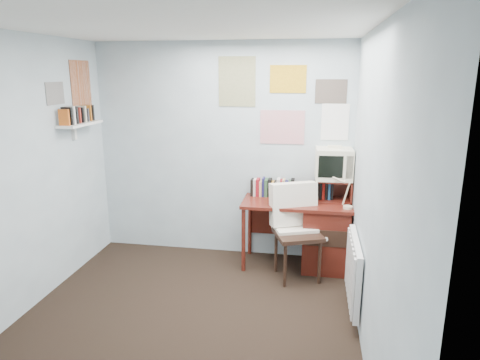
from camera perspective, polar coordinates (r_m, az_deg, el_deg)
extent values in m
plane|color=black|center=(3.91, -7.92, -19.38)|extent=(3.50, 3.50, 0.00)
cube|color=silver|center=(5.04, -2.40, 3.83)|extent=(3.00, 0.02, 2.50)
cube|color=silver|center=(4.11, -28.92, -0.33)|extent=(0.02, 3.50, 2.50)
cube|color=silver|center=(3.25, 17.36, -2.63)|extent=(0.02, 3.50, 2.50)
cube|color=white|center=(3.28, -9.50, 20.04)|extent=(3.00, 3.50, 0.02)
cube|color=#571C14|center=(4.78, 7.58, -3.11)|extent=(1.20, 0.55, 0.03)
cube|color=#571C14|center=(4.91, 11.31, -7.51)|extent=(0.50, 0.50, 0.72)
cylinder|color=#571C14|center=(4.74, 0.46, -8.02)|extent=(0.04, 0.04, 0.72)
cylinder|color=#571C14|center=(5.17, 1.31, -6.07)|extent=(0.04, 0.04, 0.72)
cube|color=#571C14|center=(5.14, 4.78, -5.60)|extent=(0.64, 0.02, 0.30)
cube|color=black|center=(4.58, 7.72, -7.24)|extent=(0.64, 0.63, 0.98)
cube|color=#BA130C|center=(4.60, 14.31, -1.55)|extent=(0.26, 0.23, 0.36)
cube|color=#571C14|center=(4.86, 12.29, -1.30)|extent=(0.40, 0.30, 0.25)
cube|color=beige|center=(4.80, 12.39, 2.35)|extent=(0.41, 0.38, 0.37)
cube|color=#571C14|center=(4.94, 4.93, -0.94)|extent=(0.60, 0.14, 0.22)
cube|color=white|center=(4.05, 14.94, -11.66)|extent=(0.09, 0.80, 0.60)
cube|color=white|center=(4.88, -20.54, 7.02)|extent=(0.20, 0.62, 0.24)
cube|color=white|center=(4.86, 5.75, 10.53)|extent=(1.20, 0.01, 0.90)
cube|color=white|center=(4.91, -21.90, 11.39)|extent=(0.01, 0.70, 0.60)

